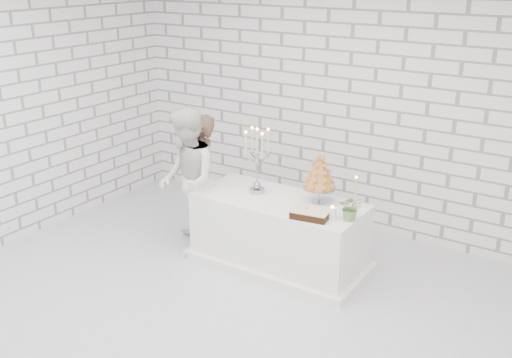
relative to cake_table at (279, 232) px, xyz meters
name	(u,v)px	position (x,y,z in m)	size (l,w,h in m)	color
ground	(226,315)	(0.11, -1.13, -0.38)	(6.00, 5.00, 0.01)	silver
wall_back	(349,105)	(0.11, 1.37, 1.12)	(6.00, 0.01, 3.00)	white
wall_left	(3,114)	(-2.89, -1.13, 1.12)	(0.01, 5.00, 3.00)	white
cake_table	(279,232)	(0.00, 0.00, 0.00)	(1.80, 0.80, 0.75)	white
groom	(200,180)	(-1.05, 0.00, 0.38)	(0.55, 0.36, 1.51)	#3B2920
bride	(187,181)	(-1.02, -0.27, 0.45)	(0.80, 0.62, 1.65)	silver
candelabra	(257,161)	(-0.30, 0.04, 0.74)	(0.29, 0.29, 0.72)	#9696A0
croquembouche	(320,178)	(0.38, 0.15, 0.64)	(0.35, 0.35, 0.54)	#AB662C
chocolate_cake	(311,213)	(0.49, -0.23, 0.42)	(0.36, 0.25, 0.08)	black
pillar_candle	(332,213)	(0.69, -0.15, 0.44)	(0.08, 0.08, 0.12)	white
extra_taper	(355,193)	(0.75, 0.22, 0.54)	(0.06, 0.06, 0.32)	beige
flowers	(351,208)	(0.84, -0.07, 0.50)	(0.23, 0.20, 0.26)	#305F2A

